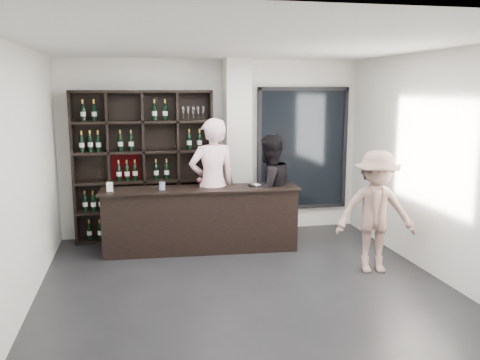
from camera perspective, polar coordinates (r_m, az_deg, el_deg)
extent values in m
cube|color=black|center=(6.24, 1.05, -12.63)|extent=(5.00, 5.50, 0.01)
cube|color=silver|center=(8.30, -0.34, 3.50)|extent=(0.40, 0.40, 2.90)
cube|color=black|center=(8.83, 7.05, 3.49)|extent=(1.60, 0.08, 2.10)
cube|color=black|center=(8.83, 7.05, 3.49)|extent=(1.48, 0.02, 1.98)
cube|color=black|center=(7.67, -4.41, -4.55)|extent=(2.86, 0.54, 0.94)
cube|color=black|center=(7.56, -4.46, -1.01)|extent=(2.94, 0.62, 0.03)
imported|color=#FFCAD4|center=(7.70, -3.10, -0.45)|extent=(0.79, 0.59, 1.99)
imported|color=black|center=(7.88, 3.25, -1.18)|extent=(1.03, 0.93, 1.73)
imported|color=#8D6C5F|center=(6.94, 14.99, -3.49)|extent=(1.15, 0.79, 1.63)
cylinder|color=silver|center=(7.49, -8.74, -0.66)|extent=(0.11, 0.11, 0.12)
cube|color=white|center=(7.73, 1.77, -0.56)|extent=(0.14, 0.14, 0.02)
cube|color=white|center=(7.52, -14.42, -0.75)|extent=(0.09, 0.05, 0.13)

